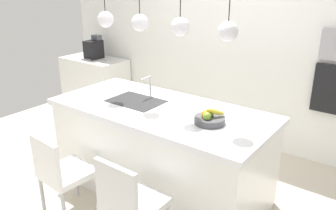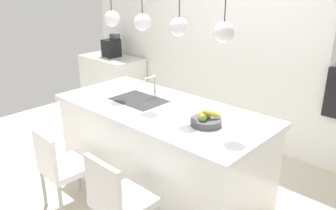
# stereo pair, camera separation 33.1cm
# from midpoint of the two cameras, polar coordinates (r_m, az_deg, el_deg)

# --- Properties ---
(floor) EXTENTS (6.60, 6.60, 0.00)m
(floor) POSITION_cam_midpoint_polar(r_m,az_deg,el_deg) (3.82, 1.42, -13.67)
(floor) COLOR beige
(floor) RESTS_ON ground
(back_wall) EXTENTS (6.00, 0.10, 2.60)m
(back_wall) POSITION_cam_midpoint_polar(r_m,az_deg,el_deg) (4.62, 15.42, 9.18)
(back_wall) COLOR white
(back_wall) RESTS_ON ground
(kitchen_island) EXTENTS (2.24, 1.02, 0.94)m
(kitchen_island) POSITION_cam_midpoint_polar(r_m,az_deg,el_deg) (3.58, 1.48, -7.42)
(kitchen_island) COLOR white
(kitchen_island) RESTS_ON ground
(sink_basin) EXTENTS (0.56, 0.40, 0.02)m
(sink_basin) POSITION_cam_midpoint_polar(r_m,az_deg,el_deg) (3.59, -2.25, 0.72)
(sink_basin) COLOR #2D2D30
(sink_basin) RESTS_ON kitchen_island
(faucet) EXTENTS (0.02, 0.17, 0.22)m
(faucet) POSITION_cam_midpoint_polar(r_m,az_deg,el_deg) (3.69, 0.06, 3.70)
(faucet) COLOR silver
(faucet) RESTS_ON kitchen_island
(fruit_bowl) EXTENTS (0.27, 0.27, 0.16)m
(fruit_bowl) POSITION_cam_midpoint_polar(r_m,az_deg,el_deg) (3.01, 9.44, -2.56)
(fruit_bowl) COLOR #4C4C51
(fruit_bowl) RESTS_ON kitchen_island
(side_counter) EXTENTS (1.10, 0.60, 0.88)m
(side_counter) POSITION_cam_midpoint_polar(r_m,az_deg,el_deg) (6.04, -7.63, 3.84)
(side_counter) COLOR white
(side_counter) RESTS_ON ground
(coffee_machine) EXTENTS (0.20, 0.35, 0.38)m
(coffee_machine) POSITION_cam_midpoint_polar(r_m,az_deg,el_deg) (5.88, -7.78, 9.42)
(coffee_machine) COLOR black
(coffee_machine) RESTS_ON side_counter
(chair_near) EXTENTS (0.45, 0.47, 0.85)m
(chair_near) POSITION_cam_midpoint_polar(r_m,az_deg,el_deg) (3.38, -14.65, -9.74)
(chair_near) COLOR white
(chair_near) RESTS_ON ground
(chair_middle) EXTENTS (0.43, 0.44, 0.90)m
(chair_middle) POSITION_cam_midpoint_polar(r_m,az_deg,el_deg) (2.79, -4.81, -15.49)
(chair_middle) COLOR silver
(chair_middle) RESTS_ON ground
(pendant_light_left) EXTENTS (0.17, 0.17, 0.77)m
(pendant_light_left) POSITION_cam_midpoint_polar(r_m,az_deg,el_deg) (3.68, -6.71, 14.09)
(pendant_light_left) COLOR silver
(pendant_light_center_left) EXTENTS (0.17, 0.17, 0.77)m
(pendant_light_center_left) POSITION_cam_midpoint_polar(r_m,az_deg,el_deg) (3.35, -1.37, 13.59)
(pendant_light_center_left) COLOR silver
(pendant_light_center_right) EXTENTS (0.17, 0.17, 0.77)m
(pendant_light_center_right) POSITION_cam_midpoint_polar(r_m,az_deg,el_deg) (3.05, 5.06, 12.83)
(pendant_light_center_right) COLOR silver
(pendant_light_right) EXTENTS (0.17, 0.17, 0.77)m
(pendant_light_right) POSITION_cam_midpoint_polar(r_m,az_deg,el_deg) (2.79, 12.72, 11.72)
(pendant_light_right) COLOR silver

